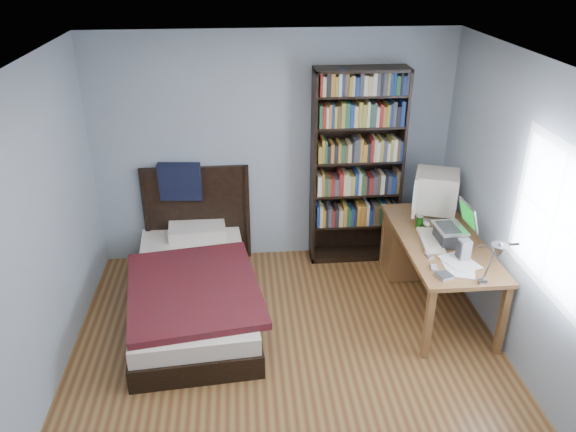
% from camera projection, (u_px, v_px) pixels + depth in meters
% --- Properties ---
extents(room, '(4.20, 4.24, 2.50)m').
position_uv_depth(room, '(295.00, 245.00, 4.10)').
color(room, brown).
rests_on(room, ground).
extents(desk, '(0.75, 1.64, 0.73)m').
position_uv_depth(desk, '(423.00, 245.00, 5.83)').
color(desk, brown).
rests_on(desk, floor).
extents(crt_monitor, '(0.55, 0.51, 0.49)m').
position_uv_depth(crt_monitor, '(434.00, 192.00, 5.59)').
color(crt_monitor, beige).
rests_on(crt_monitor, desk).
extents(laptop, '(0.33, 0.34, 0.40)m').
position_uv_depth(laptop, '(451.00, 232.00, 5.17)').
color(laptop, '#2D2D30').
rests_on(laptop, desk).
extents(desk_lamp, '(0.24, 0.52, 0.62)m').
position_uv_depth(desk_lamp, '(497.00, 254.00, 4.04)').
color(desk_lamp, '#99999E').
rests_on(desk_lamp, desk).
extents(keyboard, '(0.24, 0.49, 0.05)m').
position_uv_depth(keyboard, '(431.00, 240.00, 5.23)').
color(keyboard, beige).
rests_on(keyboard, desk).
extents(speaker, '(0.10, 0.10, 0.19)m').
position_uv_depth(speaker, '(464.00, 250.00, 4.91)').
color(speaker, gray).
rests_on(speaker, desk).
extents(soda_can, '(0.06, 0.06, 0.12)m').
position_uv_depth(soda_can, '(419.00, 222.00, 5.48)').
color(soda_can, '#083C08').
rests_on(soda_can, desk).
extents(mouse, '(0.07, 0.12, 0.04)m').
position_uv_depth(mouse, '(427.00, 224.00, 5.53)').
color(mouse, silver).
rests_on(mouse, desk).
extents(phone_silver, '(0.07, 0.11, 0.02)m').
position_uv_depth(phone_silver, '(429.00, 255.00, 4.99)').
color(phone_silver, silver).
rests_on(phone_silver, desk).
extents(phone_grey, '(0.07, 0.11, 0.02)m').
position_uv_depth(phone_grey, '(434.00, 268.00, 4.80)').
color(phone_grey, gray).
rests_on(phone_grey, desk).
extents(external_drive, '(0.15, 0.15, 0.02)m').
position_uv_depth(external_drive, '(444.00, 276.00, 4.68)').
color(external_drive, gray).
rests_on(external_drive, desk).
extents(bookshelf, '(0.96, 0.30, 2.14)m').
position_uv_depth(bookshelf, '(357.00, 168.00, 5.98)').
color(bookshelf, black).
rests_on(bookshelf, floor).
extents(bed, '(1.36, 2.28, 1.16)m').
position_uv_depth(bed, '(194.00, 283.00, 5.48)').
color(bed, black).
rests_on(bed, floor).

